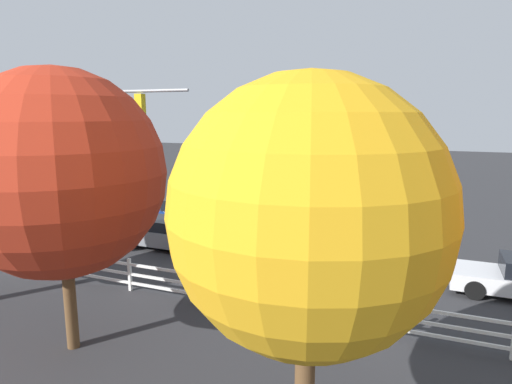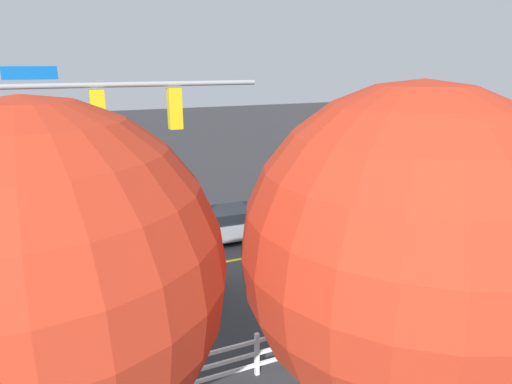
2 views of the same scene
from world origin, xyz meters
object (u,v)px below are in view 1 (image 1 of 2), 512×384
Objects in this scene: car_2 at (160,233)px; tree_1 at (60,174)px; car_1 at (280,222)px; car_0 at (329,254)px; tree_3 at (308,215)px; car_3 at (188,213)px; pedestrian at (96,235)px.

car_2 is 0.62× the size of tree_1.
car_1 is at bearing -138.36° from car_2.
tree_3 reaches higher than car_0.
car_3 is 2.57× the size of pedestrian.
car_2 is at bearing -78.11° from car_3.
tree_1 is (-2.84, 8.22, 3.93)m from car_2.
car_1 is 1.09× the size of car_2.
tree_1 reaches higher than pedestrian.
car_0 is 0.66× the size of tree_3.
pedestrian is at bearing 50.82° from car_2.
car_2 is (4.47, 3.83, -0.02)m from car_1.
car_0 is 1.01× the size of car_3.
car_1 is 0.72× the size of tree_3.
tree_3 is at bearing -56.84° from pedestrian.
car_3 reaches higher than car_1.
car_2 is at bearing -137.56° from car_1.
tree_1 reaches higher than car_0.
car_3 is 5.94m from pedestrian.
tree_3 is (-9.53, 9.86, 3.85)m from car_2.
tree_3 is (-10.31, 13.60, 3.80)m from car_3.
tree_1 is at bearing -75.26° from pedestrian.
car_2 is at bearing 27.39° from pedestrian.
car_2 is at bearing -70.91° from tree_1.
car_0 is 9.51m from car_3.
tree_1 is 6.89m from tree_3.
car_0 is 10.49m from tree_3.
car_0 is 0.99× the size of car_2.
car_0 is 2.60× the size of pedestrian.
pedestrian is at bearing -99.61° from car_3.
car_3 is at bearing -77.29° from car_2.
car_1 is 2.85× the size of pedestrian.
car_1 reaches higher than car_2.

